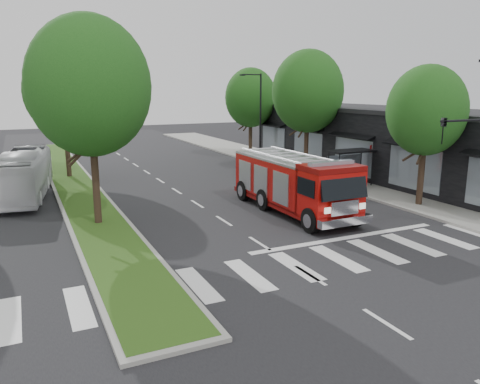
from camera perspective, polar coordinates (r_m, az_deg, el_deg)
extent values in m
plane|color=black|center=(20.85, 2.41, -6.30)|extent=(140.00, 140.00, 0.00)
cube|color=gray|center=(35.63, 12.83, 1.45)|extent=(5.00, 80.00, 0.15)
cube|color=gray|center=(36.22, -19.75, 1.19)|extent=(3.00, 50.00, 0.14)
cube|color=#254213|center=(36.21, -19.75, 1.31)|extent=(2.60, 49.50, 0.02)
cube|color=black|center=(38.19, 18.37, 5.53)|extent=(8.00, 30.00, 5.00)
cylinder|color=black|center=(31.77, 11.96, 2.32)|extent=(0.08, 0.08, 2.50)
cylinder|color=black|center=(33.52, 15.79, 2.64)|extent=(0.08, 0.08, 2.50)
cylinder|color=black|center=(32.72, 10.70, 2.67)|extent=(0.08, 0.08, 2.50)
cylinder|color=black|center=(34.42, 14.49, 2.97)|extent=(0.08, 0.08, 2.50)
cube|color=black|center=(32.89, 13.39, 4.89)|extent=(3.20, 1.60, 0.12)
cube|color=#8C99A5|center=(33.62, 12.54, 2.93)|extent=(2.80, 0.04, 1.80)
cube|color=black|center=(33.21, 13.21, 1.47)|extent=(2.40, 0.40, 0.08)
cylinder|color=black|center=(28.83, 21.20, 1.97)|extent=(0.36, 0.36, 3.74)
ellipsoid|color=#113A0F|center=(28.44, 21.79, 9.23)|extent=(4.40, 4.40, 5.06)
cylinder|color=black|center=(37.93, 8.07, 5.55)|extent=(0.36, 0.36, 4.40)
ellipsoid|color=#113A0F|center=(37.66, 8.27, 12.05)|extent=(5.60, 5.60, 6.44)
cylinder|color=black|center=(46.59, 1.28, 6.67)|extent=(0.36, 0.36, 3.96)
ellipsoid|color=#113A0F|center=(46.35, 1.30, 11.43)|extent=(5.00, 5.00, 5.75)
cylinder|color=black|center=(24.09, -17.18, 1.40)|extent=(0.36, 0.36, 4.62)
ellipsoid|color=#113A0F|center=(23.68, -17.90, 12.18)|extent=(5.80, 5.80, 6.67)
cylinder|color=black|center=(37.87, -20.30, 4.88)|extent=(0.36, 0.36, 4.40)
ellipsoid|color=#113A0F|center=(37.60, -20.80, 11.38)|extent=(5.60, 5.60, 6.44)
cylinder|color=black|center=(22.59, 26.70, 7.85)|extent=(4.00, 0.10, 0.10)
imported|color=black|center=(21.23, 23.56, 6.83)|extent=(0.18, 0.22, 1.10)
cylinder|color=black|center=(42.41, 2.51, 8.82)|extent=(0.16, 0.16, 8.00)
cylinder|color=black|center=(41.93, 1.44, 14.12)|extent=(1.80, 0.10, 0.10)
cube|color=black|center=(41.54, 0.29, 14.07)|extent=(0.45, 0.20, 0.12)
cube|color=#680705|center=(26.16, 6.37, -1.20)|extent=(2.80, 9.35, 0.28)
cube|color=#A00B08|center=(26.65, 5.43, 1.65)|extent=(2.79, 7.12, 2.22)
cube|color=#A00B08|center=(23.12, 10.92, -0.20)|extent=(2.78, 2.01, 2.34)
cube|color=#B2B2B7|center=(26.46, 5.48, 4.13)|extent=(2.79, 7.12, 0.13)
cylinder|color=#B2B2B7|center=(25.93, 3.58, 4.49)|extent=(0.12, 6.67, 0.11)
cylinder|color=#B2B2B7|center=(26.95, 7.32, 4.72)|extent=(0.12, 6.67, 0.11)
cube|color=silver|center=(22.39, 12.73, -3.49)|extent=(2.89, 0.39, 0.39)
cube|color=#8C99A5|center=(22.84, 11.07, 3.47)|extent=(2.45, 0.39, 0.20)
cylinder|color=black|center=(22.40, 8.66, -3.46)|extent=(0.39, 1.22, 1.22)
cylinder|color=black|center=(23.89, 13.76, -2.67)|extent=(0.39, 1.22, 1.22)
cylinder|color=black|center=(26.27, 2.98, -0.95)|extent=(0.39, 1.22, 1.22)
cylinder|color=black|center=(27.55, 7.67, -0.41)|extent=(0.39, 1.22, 1.22)
cylinder|color=black|center=(28.58, 0.44, 0.17)|extent=(0.39, 1.22, 1.22)
cylinder|color=black|center=(29.76, 4.88, 0.62)|extent=(0.39, 1.22, 1.22)
imported|color=silver|center=(32.31, -24.86, 1.95)|extent=(3.90, 10.61, 2.89)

